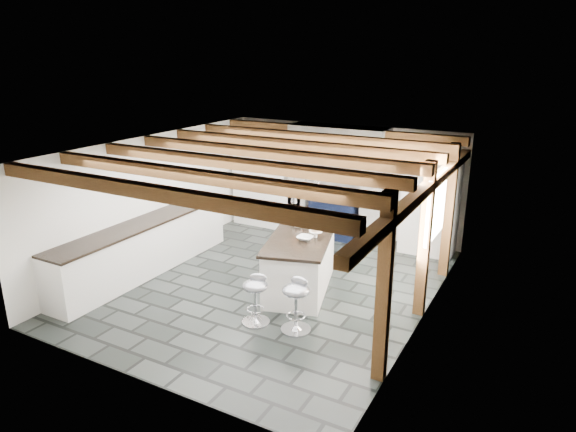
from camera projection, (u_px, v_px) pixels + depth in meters
The scene contains 6 objects.
ground at pixel (271, 284), 8.56m from camera, with size 6.00×6.00×0.00m, color black.
room_shell at pixel (281, 198), 9.69m from camera, with size 6.00×6.03×6.00m.
range_cooker at pixel (336, 215), 10.65m from camera, with size 1.00×0.63×0.99m.
kitchen_island at pixel (300, 263), 8.26m from camera, with size 1.41×2.00×1.19m.
bar_stool_near at pixel (296, 299), 7.00m from camera, with size 0.42×0.42×0.78m.
bar_stool_far at pixel (255, 293), 7.21m from camera, with size 0.48×0.48×0.74m.
Camera 1 is at (3.98, -6.72, 3.70)m, focal length 32.00 mm.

